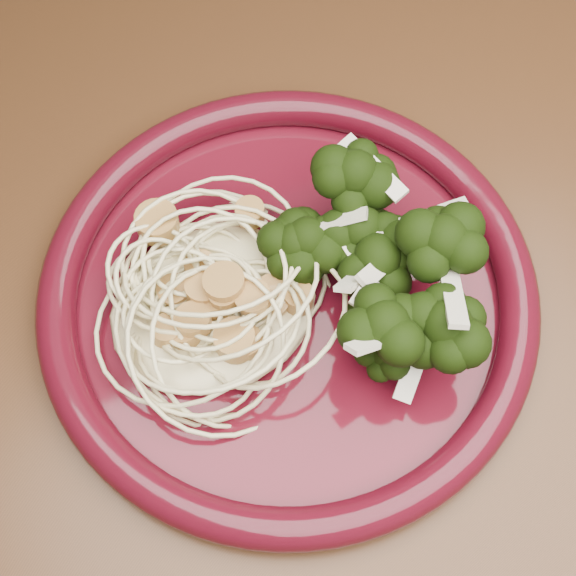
{
  "coord_description": "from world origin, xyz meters",
  "views": [
    {
      "loc": [
        -0.08,
        -0.27,
        1.22
      ],
      "look_at": [
        0.02,
        -0.07,
        0.77
      ],
      "focal_mm": 50.0,
      "sensor_mm": 36.0,
      "label": 1
    }
  ],
  "objects": [
    {
      "name": "onion_garnish",
      "position": [
        0.08,
        -0.08,
        0.82
      ],
      "size": [
        0.09,
        0.12,
        0.06
      ],
      "primitive_type": null,
      "rotation": [
        0.0,
        0.0,
        -0.27
      ],
      "color": "beige",
      "rests_on": "broccoli_pile"
    },
    {
      "name": "broccoli_pile",
      "position": [
        0.08,
        -0.08,
        0.78
      ],
      "size": [
        0.14,
        0.18,
        0.06
      ],
      "primitive_type": "ellipsoid",
      "rotation": [
        0.0,
        0.0,
        -0.27
      ],
      "color": "black",
      "rests_on": "dinner_plate"
    },
    {
      "name": "scallop_cluster",
      "position": [
        -0.03,
        -0.05,
        0.81
      ],
      "size": [
        0.16,
        0.16,
        0.04
      ],
      "primitive_type": null,
      "rotation": [
        0.0,
        0.0,
        -0.27
      ],
      "color": "#B68847",
      "rests_on": "spaghetti_pile"
    },
    {
      "name": "dinner_plate",
      "position": [
        0.02,
        -0.07,
        0.76
      ],
      "size": [
        0.39,
        0.39,
        0.03
      ],
      "rotation": [
        0.0,
        0.0,
        -0.27
      ],
      "color": "#450A14",
      "rests_on": "dining_table"
    },
    {
      "name": "spaghetti_pile",
      "position": [
        -0.03,
        -0.05,
        0.77
      ],
      "size": [
        0.16,
        0.15,
        0.03
      ],
      "primitive_type": "ellipsoid",
      "rotation": [
        0.0,
        0.0,
        -0.27
      ],
      "color": "beige",
      "rests_on": "dinner_plate"
    },
    {
      "name": "dining_table",
      "position": [
        0.0,
        0.0,
        0.65
      ],
      "size": [
        1.2,
        0.8,
        0.75
      ],
      "color": "#472814",
      "rests_on": "ground"
    }
  ]
}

